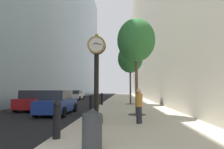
{
  "coord_description": "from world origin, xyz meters",
  "views": [
    {
      "loc": [
        2.33,
        -2.39,
        1.69
      ],
      "look_at": [
        0.94,
        22.95,
        3.79
      ],
      "focal_mm": 29.37,
      "sensor_mm": 36.0,
      "label": 1
    }
  ],
  "objects": [
    {
      "name": "building_block_left",
      "position": [
        -12.18,
        30.0,
        17.31
      ],
      "size": [
        9.0,
        80.0,
        34.62
      ],
      "color": "#849EB2",
      "rests_on": "ground"
    },
    {
      "name": "car_blue_far",
      "position": [
        -2.14,
        10.16,
        0.8
      ],
      "size": [
        2.04,
        4.37,
        1.64
      ],
      "color": "navy",
      "rests_on": "ground"
    },
    {
      "name": "pedestrian_walking",
      "position": [
        3.11,
        6.24,
        0.99
      ],
      "size": [
        0.48,
        0.48,
        1.61
      ],
      "color": "#23232D",
      "rests_on": "sidewalk_right"
    },
    {
      "name": "car_red_near",
      "position": [
        -4.74,
        12.42,
        0.79
      ],
      "size": [
        2.1,
        4.04,
        1.63
      ],
      "color": "#AD191E",
      "rests_on": "ground"
    },
    {
      "name": "bollard_fifth",
      "position": [
        0.24,
        16.56,
        0.77
      ],
      "size": [
        0.25,
        0.25,
        1.21
      ],
      "color": "black",
      "rests_on": "sidewalk_right"
    },
    {
      "name": "sidewalk_right",
      "position": [
        3.14,
        30.0,
        0.07
      ],
      "size": [
        6.28,
        80.0,
        0.14
      ],
      "primitive_type": "cube",
      "color": "#BCB29E",
      "rests_on": "ground"
    },
    {
      "name": "street_tree_near",
      "position": [
        3.24,
        9.18,
        4.82
      ],
      "size": [
        2.42,
        2.42,
        6.09
      ],
      "color": "#333335",
      "rests_on": "sidewalk_right"
    },
    {
      "name": "bollard_fourth",
      "position": [
        0.24,
        13.28,
        0.77
      ],
      "size": [
        0.25,
        0.25,
        1.21
      ],
      "color": "black",
      "rests_on": "sidewalk_right"
    },
    {
      "name": "street_clock",
      "position": [
        1.15,
        5.98,
        2.43
      ],
      "size": [
        0.84,
        0.55,
        4.19
      ],
      "color": "black",
      "rests_on": "sidewalk_right"
    },
    {
      "name": "car_white_mid",
      "position": [
        -5.5,
        28.88,
        0.77
      ],
      "size": [
        2.16,
        4.17,
        1.56
      ],
      "color": "silver",
      "rests_on": "ground"
    },
    {
      "name": "trash_bin",
      "position": [
        1.54,
        2.43,
        0.68
      ],
      "size": [
        0.53,
        0.53,
        1.05
      ],
      "color": "#383D42",
      "rests_on": "sidewalk_right"
    },
    {
      "name": "street_tree_mid_near",
      "position": [
        3.24,
        17.64,
        5.08
      ],
      "size": [
        2.72,
        2.72,
        6.52
      ],
      "color": "#333335",
      "rests_on": "sidewalk_right"
    },
    {
      "name": "ground_plane",
      "position": [
        0.0,
        27.0,
        0.0
      ],
      "size": [
        110.0,
        110.0,
        0.0
      ],
      "primitive_type": "plane",
      "color": "black",
      "rests_on": "ground"
    },
    {
      "name": "bollard_third",
      "position": [
        0.24,
        10.0,
        0.77
      ],
      "size": [
        0.25,
        0.25,
        1.21
      ],
      "color": "black",
      "rests_on": "sidewalk_right"
    },
    {
      "name": "bollard_nearest",
      "position": [
        0.24,
        3.45,
        0.77
      ],
      "size": [
        0.25,
        0.25,
        1.21
      ],
      "color": "black",
      "rests_on": "sidewalk_right"
    }
  ]
}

